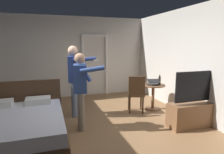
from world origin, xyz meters
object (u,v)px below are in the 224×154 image
laptop (153,83)px  wooden_chair (136,93)px  bed (16,129)px  bottle_on_table (160,80)px  person_striped_shirt (74,76)px  tv_flatscreen (196,111)px  side_table (153,93)px  person_blue_shirt (81,86)px  suitcase_dark (53,100)px

laptop → wooden_chair: bearing=-172.0°
bed → bottle_on_table: (3.47, 0.91, 0.52)m
laptop → person_striped_shirt: person_striped_shirt is taller
bed → tv_flatscreen: 3.66m
bed → person_striped_shirt: person_striped_shirt is taller
tv_flatscreen → side_table: size_ratio=1.81×
laptop → person_blue_shirt: person_blue_shirt is taller
side_table → bed: bearing=-163.5°
side_table → person_striped_shirt: bearing=174.6°
laptop → person_blue_shirt: size_ratio=0.24×
laptop → person_blue_shirt: 2.15m
person_blue_shirt → suitcase_dark: (-0.55, 1.72, -0.74)m
laptop → bottle_on_table: bottle_on_table is taller
suitcase_dark → wooden_chair: bearing=-27.2°
bed → wooden_chair: 2.90m
person_blue_shirt → person_striped_shirt: size_ratio=0.92×
tv_flatscreen → wooden_chair: (-0.89, 1.18, 0.19)m
suitcase_dark → person_blue_shirt: bearing=-69.8°
tv_flatscreen → wooden_chair: tv_flatscreen is taller
bottle_on_table → suitcase_dark: bottle_on_table is taller
person_striped_shirt → wooden_chair: bearing=-11.5°
bed → bottle_on_table: 3.63m
bed → bottle_on_table: bearing=14.7°
side_table → person_striped_shirt: 2.21m
bottle_on_table → person_striped_shirt: 2.29m
bed → person_blue_shirt: 1.42m
bed → wooden_chair: bearing=17.5°
tv_flatscreen → laptop: 1.37m
bottle_on_table → wooden_chair: bearing=-177.0°
side_table → person_blue_shirt: person_blue_shirt is taller
side_table → wooden_chair: size_ratio=0.71×
side_table → suitcase_dark: (-2.65, 1.07, -0.28)m
side_table → laptop: (-0.04, -0.04, 0.28)m
bottle_on_table → person_blue_shirt: 2.31m
laptop → tv_flatscreen: bearing=-74.2°
suitcase_dark → tv_flatscreen: bearing=-36.1°
person_blue_shirt → tv_flatscreen: bearing=-15.1°
person_blue_shirt → laptop: bearing=16.5°
tv_flatscreen → suitcase_dark: (-2.97, 2.37, -0.16)m
tv_flatscreen → laptop: (-0.36, 1.26, 0.40)m
person_blue_shirt → suitcase_dark: size_ratio=3.64×
bed → tv_flatscreen: (3.65, -0.31, 0.05)m
tv_flatscreen → person_striped_shirt: size_ratio=0.72×
tv_flatscreen → suitcase_dark: bearing=141.4°
person_striped_shirt → bed: bearing=-135.4°
tv_flatscreen → suitcase_dark: size_ratio=2.84×
bottle_on_table → person_blue_shirt: size_ratio=0.17×
wooden_chair → person_blue_shirt: size_ratio=0.61×
tv_flatscreen → bottle_on_table: bearing=98.3°
tv_flatscreen → side_table: (-0.32, 1.30, 0.12)m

